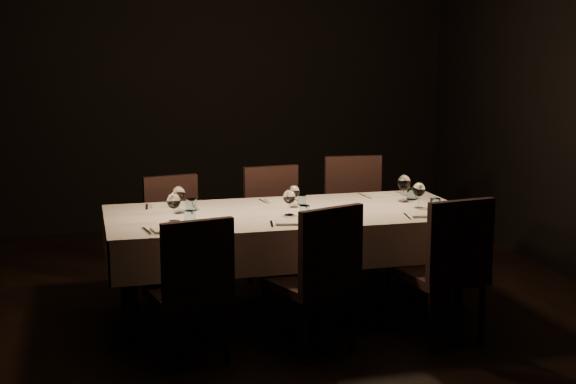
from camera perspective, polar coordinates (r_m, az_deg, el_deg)
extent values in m
cube|color=black|center=(5.83, 0.00, -8.79)|extent=(5.00, 6.00, 0.01)
cube|color=black|center=(8.45, -5.12, 7.60)|extent=(5.00, 0.01, 3.00)
cube|color=black|center=(2.73, 15.89, 1.32)|extent=(5.00, 0.01, 3.00)
cube|color=black|center=(5.63, 0.00, -1.70)|extent=(2.40, 1.00, 0.04)
cylinder|color=black|center=(5.15, -11.05, -7.36)|extent=(0.07, 0.07, 0.71)
cylinder|color=black|center=(5.96, -11.55, -4.94)|extent=(0.07, 0.07, 0.71)
cylinder|color=black|center=(5.72, 12.06, -5.61)|extent=(0.07, 0.07, 0.71)
cylinder|color=black|center=(6.45, 8.75, -3.66)|extent=(0.07, 0.07, 0.71)
cube|color=silver|center=(5.62, 0.00, -1.44)|extent=(2.52, 1.12, 0.01)
cube|color=silver|center=(6.18, -1.28, -1.74)|extent=(2.52, 0.01, 0.28)
cube|color=silver|center=(5.13, 1.55, -4.27)|extent=(2.52, 0.01, 0.28)
cube|color=silver|center=(6.08, 11.53, -2.15)|extent=(0.01, 1.12, 0.28)
cube|color=silver|center=(5.49, -12.82, -3.57)|extent=(0.01, 1.12, 0.28)
cylinder|color=black|center=(5.24, -5.82, -8.80)|extent=(0.04, 0.04, 0.38)
cylinder|color=black|center=(4.93, -4.34, -10.06)|extent=(0.04, 0.04, 0.38)
cylinder|color=black|center=(5.14, -9.63, -9.31)|extent=(0.04, 0.04, 0.38)
cylinder|color=black|center=(4.81, -8.38, -10.64)|extent=(0.04, 0.04, 0.38)
cube|color=black|center=(4.96, -7.10, -7.30)|extent=(0.52, 0.52, 0.06)
cube|color=black|center=(4.71, -6.41, -4.85)|extent=(0.44, 0.14, 0.48)
cube|color=beige|center=(5.10, -8.35, -2.62)|extent=(0.25, 0.18, 0.02)
cube|color=silver|center=(5.09, -9.99, -2.76)|extent=(0.05, 0.21, 0.01)
cube|color=silver|center=(5.12, -6.72, -2.59)|extent=(0.05, 0.21, 0.01)
cylinder|color=silver|center=(5.29, -7.00, -1.77)|extent=(0.08, 0.08, 0.08)
cylinder|color=white|center=(5.36, -8.10, -2.05)|extent=(0.07, 0.07, 0.00)
cylinder|color=white|center=(5.35, -8.11, -1.56)|extent=(0.01, 0.01, 0.09)
ellipsoid|color=white|center=(5.33, -8.13, -0.63)|extent=(0.09, 0.09, 0.11)
cylinder|color=black|center=(5.39, 2.04, -8.10)|extent=(0.04, 0.04, 0.40)
cylinder|color=black|center=(5.12, 4.64, -9.18)|extent=(0.04, 0.04, 0.40)
cylinder|color=black|center=(5.19, -1.33, -8.87)|extent=(0.04, 0.04, 0.40)
cylinder|color=black|center=(4.90, 1.18, -10.06)|extent=(0.04, 0.04, 0.40)
cube|color=black|center=(5.07, 1.65, -6.59)|extent=(0.59, 0.59, 0.06)
cube|color=black|center=(4.84, 3.08, -4.00)|extent=(0.45, 0.21, 0.50)
cube|color=beige|center=(5.24, 0.29, -2.16)|extent=(0.24, 0.18, 0.02)
cube|color=silver|center=(5.21, -1.17, -2.30)|extent=(0.05, 0.19, 0.01)
cube|color=silver|center=(5.28, 1.72, -2.13)|extent=(0.05, 0.19, 0.01)
cylinder|color=silver|center=(5.44, 1.20, -1.37)|extent=(0.07, 0.07, 0.08)
cylinder|color=white|center=(5.50, 0.09, -1.62)|extent=(0.07, 0.07, 0.00)
cylinder|color=white|center=(5.49, 0.09, -1.18)|extent=(0.01, 0.01, 0.08)
ellipsoid|color=white|center=(5.48, 0.09, -0.34)|extent=(0.09, 0.09, 0.10)
cylinder|color=black|center=(5.66, 11.29, -7.37)|extent=(0.04, 0.04, 0.40)
cylinder|color=black|center=(5.36, 13.60, -8.48)|extent=(0.04, 0.04, 0.40)
cylinder|color=black|center=(5.46, 7.90, -7.92)|extent=(0.04, 0.04, 0.40)
cylinder|color=black|center=(5.15, 10.10, -9.13)|extent=(0.04, 0.04, 0.40)
cube|color=black|center=(5.34, 10.81, -5.84)|extent=(0.53, 0.53, 0.06)
cube|color=black|center=(5.10, 12.16, -3.36)|extent=(0.47, 0.12, 0.51)
cube|color=beige|center=(5.56, 9.84, -1.59)|extent=(0.25, 0.19, 0.02)
cube|color=silver|center=(5.50, 8.47, -1.73)|extent=(0.05, 0.21, 0.01)
cube|color=silver|center=(5.62, 11.18, -1.56)|extent=(0.05, 0.20, 0.01)
cylinder|color=silver|center=(5.77, 10.43, -0.84)|extent=(0.07, 0.07, 0.08)
cylinder|color=white|center=(5.81, 9.25, -1.11)|extent=(0.07, 0.07, 0.00)
cylinder|color=white|center=(5.80, 9.27, -0.67)|extent=(0.01, 0.01, 0.09)
ellipsoid|color=white|center=(5.78, 9.29, 0.18)|extent=(0.09, 0.09, 0.10)
cylinder|color=black|center=(6.09, -8.78, -6.14)|extent=(0.04, 0.04, 0.38)
cylinder|color=black|center=(6.42, -9.71, -5.30)|extent=(0.04, 0.04, 0.38)
cylinder|color=black|center=(6.20, -5.63, -5.77)|extent=(0.04, 0.04, 0.38)
cylinder|color=black|center=(6.52, -6.70, -4.98)|extent=(0.04, 0.04, 0.38)
cube|color=black|center=(6.25, -7.75, -3.62)|extent=(0.51, 0.51, 0.06)
cube|color=black|center=(6.36, -8.33, -0.94)|extent=(0.44, 0.13, 0.47)
cube|color=beige|center=(5.85, -8.56, -0.95)|extent=(0.24, 0.16, 0.02)
cube|color=silver|center=(5.84, -10.01, -1.07)|extent=(0.03, 0.21, 0.01)
cube|color=silver|center=(5.87, -7.13, -0.93)|extent=(0.03, 0.21, 0.01)
cylinder|color=silver|center=(5.68, -6.90, -0.90)|extent=(0.08, 0.08, 0.08)
cylinder|color=white|center=(5.60, -7.75, -1.50)|extent=(0.07, 0.07, 0.00)
cylinder|color=white|center=(5.59, -7.76, -1.03)|extent=(0.01, 0.01, 0.09)
ellipsoid|color=white|center=(5.58, -7.78, -0.13)|extent=(0.09, 0.09, 0.11)
cylinder|color=black|center=(6.20, -1.65, -5.63)|extent=(0.04, 0.04, 0.40)
cylinder|color=black|center=(6.54, -2.73, -4.78)|extent=(0.04, 0.04, 0.40)
cylinder|color=black|center=(6.33, 1.58, -5.30)|extent=(0.04, 0.04, 0.40)
cylinder|color=black|center=(6.66, 0.35, -4.48)|extent=(0.04, 0.04, 0.40)
cube|color=black|center=(6.37, -0.62, -3.07)|extent=(0.50, 0.50, 0.06)
cube|color=black|center=(6.50, -1.22, -0.31)|extent=(0.46, 0.10, 0.49)
cube|color=beige|center=(5.99, -0.61, -0.58)|extent=(0.21, 0.15, 0.01)
cube|color=silver|center=(5.96, -1.78, -0.68)|extent=(0.04, 0.18, 0.01)
cube|color=silver|center=(6.02, 0.54, -0.56)|extent=(0.03, 0.18, 0.01)
cylinder|color=silver|center=(5.84, 1.00, -0.58)|extent=(0.06, 0.06, 0.07)
cylinder|color=white|center=(5.75, 0.44, -1.09)|extent=(0.06, 0.06, 0.00)
cylinder|color=white|center=(5.74, 0.44, -0.70)|extent=(0.01, 0.01, 0.08)
ellipsoid|color=white|center=(5.73, 0.44, 0.03)|extent=(0.08, 0.08, 0.09)
cylinder|color=black|center=(6.42, 3.72, -4.99)|extent=(0.04, 0.04, 0.42)
cylinder|color=black|center=(6.79, 2.96, -4.11)|extent=(0.04, 0.04, 0.42)
cylinder|color=black|center=(6.52, 7.16, -4.81)|extent=(0.04, 0.04, 0.42)
cylinder|color=black|center=(6.89, 6.22, -3.95)|extent=(0.04, 0.04, 0.42)
cube|color=black|center=(6.59, 5.05, -2.44)|extent=(0.52, 0.52, 0.06)
cube|color=black|center=(6.73, 4.64, 0.37)|extent=(0.48, 0.09, 0.52)
cube|color=beige|center=(6.23, 6.84, -0.19)|extent=(0.26, 0.19, 0.02)
cube|color=silver|center=(6.18, 5.48, -0.31)|extent=(0.04, 0.22, 0.01)
cube|color=silver|center=(6.29, 8.16, -0.18)|extent=(0.04, 0.22, 0.01)
cylinder|color=silver|center=(6.12, 8.81, -0.11)|extent=(0.08, 0.08, 0.09)
cylinder|color=white|center=(6.02, 8.22, -0.67)|extent=(0.08, 0.08, 0.00)
cylinder|color=white|center=(6.01, 8.24, -0.21)|extent=(0.01, 0.01, 0.09)
ellipsoid|color=white|center=(5.99, 8.26, 0.67)|extent=(0.10, 0.10, 0.11)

